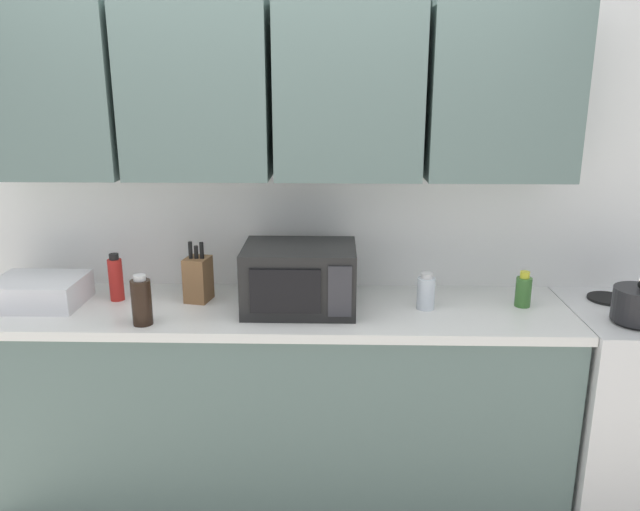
% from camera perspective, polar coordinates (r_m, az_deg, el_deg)
% --- Properties ---
extents(wall_back_with_cabinets, '(3.46, 0.38, 2.60)m').
position_cam_1_polar(wall_back_with_cabinets, '(2.83, -4.08, 10.01)').
color(wall_back_with_cabinets, white).
rests_on(wall_back_with_cabinets, ground_plane).
extents(counter_run, '(2.59, 0.63, 0.90)m').
position_cam_1_polar(counter_run, '(2.95, -4.08, -12.86)').
color(counter_run, slate).
rests_on(counter_run, ground_plane).
extents(kettle, '(0.21, 0.21, 0.17)m').
position_cam_1_polar(kettle, '(2.85, 27.23, -4.02)').
color(kettle, black).
rests_on(kettle, stove_range).
extents(microwave, '(0.48, 0.37, 0.28)m').
position_cam_1_polar(microwave, '(2.68, -1.88, -2.04)').
color(microwave, black).
rests_on(microwave, counter_run).
extents(dish_rack, '(0.38, 0.30, 0.12)m').
position_cam_1_polar(dish_rack, '(3.02, -24.34, -3.02)').
color(dish_rack, silver).
rests_on(dish_rack, counter_run).
extents(knife_block, '(0.12, 0.14, 0.28)m').
position_cam_1_polar(knife_block, '(2.84, -11.11, -2.08)').
color(knife_block, brown).
rests_on(knife_block, counter_run).
extents(bottle_clear_tall, '(0.08, 0.08, 0.16)m').
position_cam_1_polar(bottle_clear_tall, '(2.74, 9.69, -3.34)').
color(bottle_clear_tall, silver).
rests_on(bottle_clear_tall, counter_run).
extents(bottle_green_oil, '(0.07, 0.07, 0.16)m').
position_cam_1_polar(bottle_green_oil, '(2.87, 18.14, -3.09)').
color(bottle_green_oil, '#386B2D').
rests_on(bottle_green_oil, counter_run).
extents(bottle_red_sauce, '(0.06, 0.06, 0.22)m').
position_cam_1_polar(bottle_red_sauce, '(2.94, -18.20, -2.01)').
color(bottle_red_sauce, red).
rests_on(bottle_red_sauce, counter_run).
extents(bottle_soy_dark, '(0.08, 0.08, 0.21)m').
position_cam_1_polar(bottle_soy_dark, '(2.62, -16.04, -4.06)').
color(bottle_soy_dark, black).
rests_on(bottle_soy_dark, counter_run).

